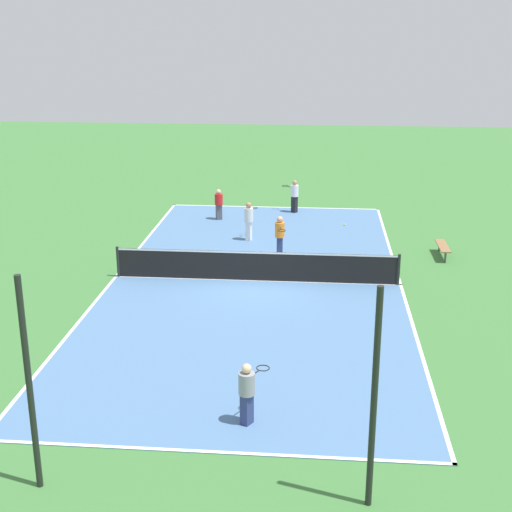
{
  "coord_description": "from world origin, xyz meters",
  "views": [
    {
      "loc": [
        -2.02,
        22.86,
        8.37
      ],
      "look_at": [
        0.0,
        0.0,
        0.9
      ],
      "focal_mm": 50.0,
      "sensor_mm": 36.0,
      "label": 1
    }
  ],
  "objects_px": {
    "player_center_orange": "(280,234)",
    "player_far_white": "(249,219)",
    "bench": "(443,247)",
    "player_near_white": "(294,194)",
    "player_baseline_gray": "(247,390)",
    "player_coach_red": "(219,203)",
    "fence_post_back_left": "(374,401)",
    "tennis_ball_near_net": "(345,225)",
    "fence_post_back_right": "(29,386)",
    "tennis_net": "(256,265)",
    "tennis_ball_right_alley": "(254,207)"
  },
  "relations": [
    {
      "from": "player_center_orange",
      "to": "player_far_white",
      "type": "distance_m",
      "value": 2.55
    },
    {
      "from": "player_center_orange",
      "to": "bench",
      "type": "bearing_deg",
      "value": 87.19
    },
    {
      "from": "player_near_white",
      "to": "player_center_orange",
      "type": "bearing_deg",
      "value": 128.15
    },
    {
      "from": "player_baseline_gray",
      "to": "player_near_white",
      "type": "height_order",
      "value": "player_near_white"
    },
    {
      "from": "player_coach_red",
      "to": "fence_post_back_left",
      "type": "distance_m",
      "value": 20.37
    },
    {
      "from": "player_baseline_gray",
      "to": "player_near_white",
      "type": "distance_m",
      "value": 18.62
    },
    {
      "from": "player_baseline_gray",
      "to": "tennis_ball_near_net",
      "type": "relative_size",
      "value": 21.16
    },
    {
      "from": "player_far_white",
      "to": "fence_post_back_right",
      "type": "bearing_deg",
      "value": -172.91
    },
    {
      "from": "player_far_white",
      "to": "tennis_ball_near_net",
      "type": "xyz_separation_m",
      "value": [
        -3.95,
        -2.54,
        -0.86
      ]
    },
    {
      "from": "player_baseline_gray",
      "to": "tennis_ball_near_net",
      "type": "bearing_deg",
      "value": 22.22
    },
    {
      "from": "player_baseline_gray",
      "to": "fence_post_back_right",
      "type": "xyz_separation_m",
      "value": [
        3.71,
        2.55,
        1.3
      ]
    },
    {
      "from": "player_coach_red",
      "to": "player_far_white",
      "type": "xyz_separation_m",
      "value": [
        -1.66,
        3.1,
        0.13
      ]
    },
    {
      "from": "bench",
      "to": "player_coach_red",
      "type": "height_order",
      "value": "player_coach_red"
    },
    {
      "from": "tennis_net",
      "to": "fence_post_back_left",
      "type": "xyz_separation_m",
      "value": [
        -3.1,
        11.71,
        1.57
      ]
    },
    {
      "from": "player_baseline_gray",
      "to": "player_far_white",
      "type": "height_order",
      "value": "player_far_white"
    },
    {
      "from": "tennis_ball_near_net",
      "to": "fence_post_back_right",
      "type": "xyz_separation_m",
      "value": [
        6.34,
        19.02,
        2.08
      ]
    },
    {
      "from": "player_baseline_gray",
      "to": "player_near_white",
      "type": "xyz_separation_m",
      "value": [
        -0.34,
        -18.62,
        0.05
      ]
    },
    {
      "from": "player_center_orange",
      "to": "tennis_ball_right_alley",
      "type": "height_order",
      "value": "player_center_orange"
    },
    {
      "from": "player_center_orange",
      "to": "tennis_ball_right_alley",
      "type": "relative_size",
      "value": 23.37
    },
    {
      "from": "player_coach_red",
      "to": "tennis_ball_near_net",
      "type": "height_order",
      "value": "player_coach_red"
    },
    {
      "from": "player_center_orange",
      "to": "player_far_white",
      "type": "height_order",
      "value": "player_center_orange"
    },
    {
      "from": "player_center_orange",
      "to": "fence_post_back_right",
      "type": "xyz_separation_m",
      "value": [
        3.76,
        14.33,
        1.21
      ]
    },
    {
      "from": "tennis_net",
      "to": "player_coach_red",
      "type": "xyz_separation_m",
      "value": [
        2.37,
        -7.87,
        0.22
      ]
    },
    {
      "from": "player_near_white",
      "to": "tennis_ball_near_net",
      "type": "bearing_deg",
      "value": 177.36
    },
    {
      "from": "bench",
      "to": "tennis_ball_near_net",
      "type": "bearing_deg",
      "value": -138.49
    },
    {
      "from": "tennis_net",
      "to": "fence_post_back_right",
      "type": "bearing_deg",
      "value": 75.18
    },
    {
      "from": "player_near_white",
      "to": "player_far_white",
      "type": "height_order",
      "value": "player_far_white"
    },
    {
      "from": "bench",
      "to": "player_center_orange",
      "type": "height_order",
      "value": "player_center_orange"
    },
    {
      "from": "player_center_orange",
      "to": "tennis_ball_near_net",
      "type": "distance_m",
      "value": 5.42
    },
    {
      "from": "player_baseline_gray",
      "to": "player_far_white",
      "type": "xyz_separation_m",
      "value": [
        1.32,
        -13.93,
        0.09
      ]
    },
    {
      "from": "bench",
      "to": "player_near_white",
      "type": "bearing_deg",
      "value": -136.55
    },
    {
      "from": "tennis_net",
      "to": "fence_post_back_left",
      "type": "height_order",
      "value": "fence_post_back_left"
    },
    {
      "from": "player_center_orange",
      "to": "fence_post_back_right",
      "type": "height_order",
      "value": "fence_post_back_right"
    },
    {
      "from": "player_near_white",
      "to": "fence_post_back_right",
      "type": "bearing_deg",
      "value": 119.76
    },
    {
      "from": "player_near_white",
      "to": "fence_post_back_left",
      "type": "bearing_deg",
      "value": 136.39
    },
    {
      "from": "player_near_white",
      "to": "player_baseline_gray",
      "type": "bearing_deg",
      "value": 129.56
    },
    {
      "from": "player_baseline_gray",
      "to": "player_far_white",
      "type": "relative_size",
      "value": 0.91
    },
    {
      "from": "player_baseline_gray",
      "to": "player_coach_red",
      "type": "height_order",
      "value": "player_baseline_gray"
    },
    {
      "from": "tennis_ball_right_alley",
      "to": "fence_post_back_left",
      "type": "relative_size",
      "value": 0.02
    },
    {
      "from": "bench",
      "to": "fence_post_back_right",
      "type": "relative_size",
      "value": 0.39
    },
    {
      "from": "bench",
      "to": "player_far_white",
      "type": "height_order",
      "value": "player_far_white"
    },
    {
      "from": "player_baseline_gray",
      "to": "player_center_orange",
      "type": "distance_m",
      "value": 11.78
    },
    {
      "from": "tennis_net",
      "to": "player_coach_red",
      "type": "height_order",
      "value": "player_coach_red"
    },
    {
      "from": "tennis_net",
      "to": "tennis_ball_near_net",
      "type": "height_order",
      "value": "tennis_net"
    },
    {
      "from": "player_far_white",
      "to": "player_center_orange",
      "type": "bearing_deg",
      "value": -132.12
    },
    {
      "from": "bench",
      "to": "fence_post_back_left",
      "type": "distance_m",
      "value": 15.56
    },
    {
      "from": "tennis_net",
      "to": "player_far_white",
      "type": "xyz_separation_m",
      "value": [
        0.71,
        -4.77,
        0.35
      ]
    },
    {
      "from": "player_near_white",
      "to": "tennis_ball_right_alley",
      "type": "relative_size",
      "value": 22.25
    },
    {
      "from": "bench",
      "to": "fence_post_back_right",
      "type": "xyz_separation_m",
      "value": [
        9.88,
        15.01,
        1.74
      ]
    },
    {
      "from": "bench",
      "to": "player_baseline_gray",
      "type": "xyz_separation_m",
      "value": [
        6.17,
        12.46,
        0.44
      ]
    }
  ]
}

